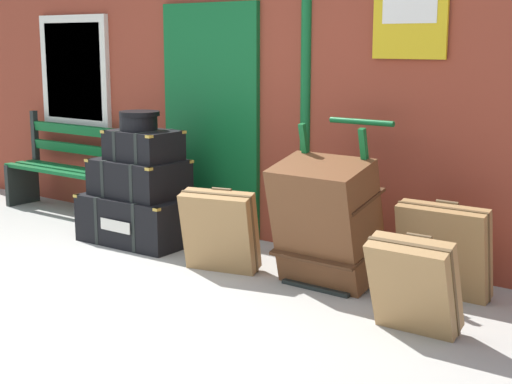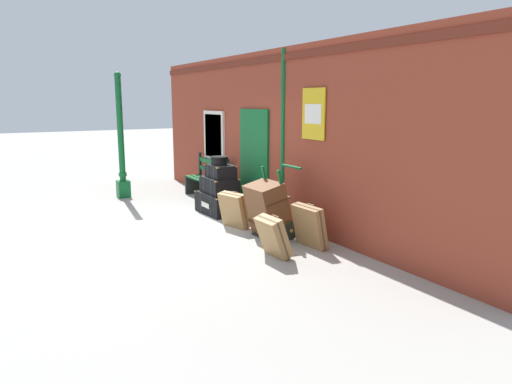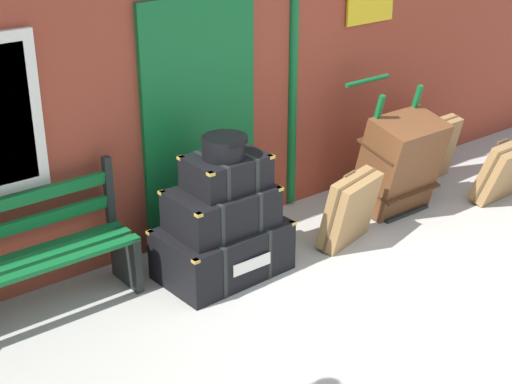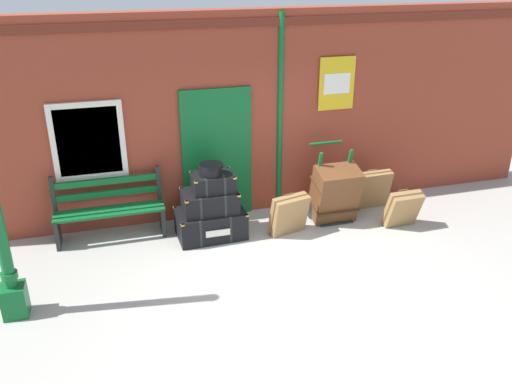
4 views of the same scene
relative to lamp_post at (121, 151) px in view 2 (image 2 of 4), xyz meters
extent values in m
plane|color=#A3A099|center=(3.34, -0.49, -1.10)|extent=(60.00, 60.00, 0.00)
cube|color=brown|center=(3.34, 2.11, 0.50)|extent=(10.40, 0.30, 3.20)
cube|color=maroon|center=(3.34, 1.94, 1.92)|extent=(10.40, 0.03, 0.12)
cube|color=#0F5B28|center=(2.88, 1.93, -0.05)|extent=(1.10, 0.05, 2.10)
cube|color=#093718|center=(2.88, 1.92, -0.05)|extent=(0.06, 0.02, 2.10)
cube|color=silver|center=(0.99, 1.93, 0.35)|extent=(1.04, 0.06, 1.16)
cube|color=silver|center=(0.99, 1.92, 0.35)|extent=(0.88, 0.02, 1.00)
cylinder|color=#0F5B28|center=(3.91, 1.95, 0.50)|extent=(0.09, 0.09, 3.14)
cube|color=gold|center=(4.84, 1.93, 0.95)|extent=(0.60, 0.02, 0.84)
cube|color=white|center=(4.84, 1.92, 0.95)|extent=(0.44, 0.01, 0.32)
cube|color=#0F5B28|center=(0.00, 0.00, -0.90)|extent=(0.28, 0.28, 0.40)
cylinder|color=#0F5B28|center=(0.00, 0.00, 0.49)|extent=(0.14, 0.14, 2.38)
cylinder|color=#0F5B28|center=(0.00, 0.00, -0.55)|extent=(0.19, 0.19, 0.08)
sphere|color=#0F5B28|center=(0.00, 0.00, 1.73)|extent=(0.16, 0.16, 0.16)
cube|color=#0F5B28|center=(1.17, 1.47, -0.65)|extent=(1.60, 0.09, 0.04)
cube|color=#0F5B28|center=(1.17, 1.61, -0.65)|extent=(1.60, 0.09, 0.04)
cube|color=#0F5B28|center=(1.17, 1.75, -0.65)|extent=(1.60, 0.09, 0.04)
cube|color=#0F5B28|center=(1.17, 1.81, -0.45)|extent=(1.60, 0.05, 0.10)
cube|color=#0F5B28|center=(1.17, 1.81, -0.25)|extent=(1.60, 0.05, 0.10)
cube|color=black|center=(0.41, 1.61, -0.88)|extent=(0.06, 0.40, 0.45)
cube|color=black|center=(0.41, 1.81, -0.37)|extent=(0.06, 0.06, 0.56)
cube|color=black|center=(1.93, 1.61, -0.88)|extent=(0.06, 0.40, 0.45)
cube|color=black|center=(1.93, 1.81, -0.37)|extent=(0.06, 0.06, 0.56)
cube|color=black|center=(2.61, 1.27, -0.89)|extent=(1.03, 0.68, 0.42)
cube|color=black|center=(2.39, 1.26, -0.89)|extent=(0.06, 0.65, 0.43)
cube|color=black|center=(2.84, 1.28, -0.89)|extent=(0.06, 0.65, 0.43)
cube|color=#B79338|center=(2.14, 0.95, -0.69)|extent=(0.05, 0.05, 0.02)
cube|color=#B79338|center=(3.10, 0.99, -0.69)|extent=(0.05, 0.05, 0.02)
cube|color=#B79338|center=(2.12, 1.55, -0.69)|extent=(0.05, 0.05, 0.02)
cube|color=#B79338|center=(3.08, 1.59, -0.69)|extent=(0.05, 0.05, 0.02)
cube|color=silver|center=(2.65, 0.94, -0.89)|extent=(0.36, 0.01, 0.10)
cube|color=black|center=(2.61, 1.27, -0.52)|extent=(0.80, 0.54, 0.32)
cube|color=black|center=(2.43, 1.27, -0.52)|extent=(0.04, 0.55, 0.33)
cube|color=black|center=(2.79, 1.27, -0.52)|extent=(0.04, 0.55, 0.33)
cube|color=#B79338|center=(2.23, 1.02, -0.37)|extent=(0.05, 0.05, 0.02)
cube|color=#B79338|center=(2.99, 1.02, -0.37)|extent=(0.05, 0.05, 0.02)
cube|color=#B79338|center=(2.23, 1.52, -0.37)|extent=(0.05, 0.05, 0.02)
cube|color=#B79338|center=(2.99, 1.52, -0.37)|extent=(0.05, 0.05, 0.02)
cube|color=black|center=(2.67, 1.28, -0.23)|extent=(0.60, 0.45, 0.26)
cube|color=black|center=(2.53, 1.28, -0.23)|extent=(0.04, 0.45, 0.27)
cube|color=black|center=(2.80, 1.28, -0.23)|extent=(0.04, 0.45, 0.27)
cube|color=#B79338|center=(2.39, 1.08, -0.11)|extent=(0.05, 0.05, 0.02)
cube|color=#B79338|center=(2.95, 1.08, -0.11)|extent=(0.05, 0.05, 0.02)
cube|color=#B79338|center=(2.39, 1.48, -0.11)|extent=(0.05, 0.05, 0.02)
cube|color=#B79338|center=(2.95, 1.48, -0.11)|extent=(0.05, 0.05, 0.02)
cylinder|color=black|center=(2.63, 1.26, -0.02)|extent=(0.33, 0.33, 0.17)
cylinder|color=black|center=(2.65, 1.26, 0.05)|extent=(0.34, 0.34, 0.04)
cube|color=black|center=(4.60, 1.20, -1.09)|extent=(0.56, 0.28, 0.03)
cube|color=#0F5B28|center=(4.35, 1.40, -0.51)|extent=(0.04, 0.33, 1.17)
cube|color=#0F5B28|center=(4.85, 1.40, -0.51)|extent=(0.04, 0.33, 1.17)
cylinder|color=#0F5B28|center=(4.60, 1.68, 0.06)|extent=(0.54, 0.04, 0.04)
cylinder|color=black|center=(4.28, 1.46, -0.94)|extent=(0.04, 0.32, 0.32)
cylinder|color=#B79338|center=(4.28, 1.46, -0.94)|extent=(0.07, 0.06, 0.06)
cylinder|color=black|center=(4.92, 1.46, -0.94)|extent=(0.04, 0.32, 0.32)
cylinder|color=#B79338|center=(4.92, 1.46, -0.94)|extent=(0.07, 0.06, 0.06)
cube|color=brown|center=(4.60, 1.22, -0.62)|extent=(0.68, 0.63, 0.96)
cube|color=#432715|center=(4.60, 1.22, -0.81)|extent=(0.70, 0.45, 0.13)
cube|color=#432715|center=(4.60, 1.22, -0.43)|extent=(0.70, 0.45, 0.13)
cube|color=olive|center=(3.76, 1.01, -0.78)|extent=(0.63, 0.45, 0.65)
cylinder|color=brown|center=(3.76, 1.04, -0.46)|extent=(0.16, 0.07, 0.03)
cube|color=brown|center=(3.76, 1.01, -0.78)|extent=(0.61, 0.30, 0.62)
cube|color=olive|center=(5.53, 0.73, -0.79)|extent=(0.52, 0.39, 0.62)
cylinder|color=brown|center=(5.53, 0.78, -0.49)|extent=(0.16, 0.03, 0.03)
cube|color=brown|center=(5.53, 0.73, -0.79)|extent=(0.53, 0.25, 0.58)
cube|color=olive|center=(5.38, 1.49, -0.77)|extent=(0.64, 0.30, 0.67)
cylinder|color=brown|center=(5.38, 1.52, -0.43)|extent=(0.16, 0.03, 0.03)
cube|color=brown|center=(5.38, 1.49, -0.77)|extent=(0.65, 0.18, 0.65)
camera|label=1|loc=(7.45, -3.32, 0.66)|focal=53.31mm
camera|label=2|loc=(11.19, -2.83, 1.16)|focal=33.37mm
camera|label=3|loc=(-0.55, -3.19, 2.05)|focal=54.31mm
camera|label=4|loc=(1.28, -5.80, 2.82)|focal=37.51mm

